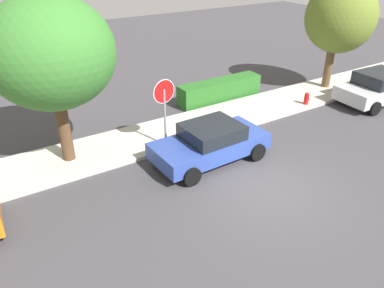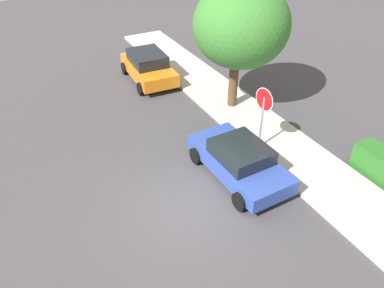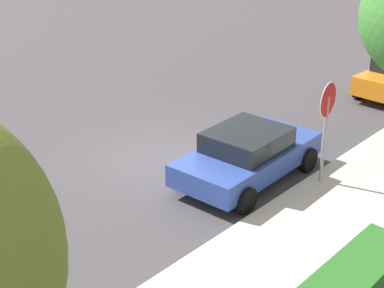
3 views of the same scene
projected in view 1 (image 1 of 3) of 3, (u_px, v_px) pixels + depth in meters
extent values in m
plane|color=#423F44|center=(266.00, 188.00, 11.90)|extent=(60.00, 60.00, 0.00)
cube|color=beige|center=(186.00, 128.00, 15.53)|extent=(32.00, 2.58, 0.14)
cylinder|color=gray|center=(165.00, 120.00, 13.61)|extent=(0.08, 0.08, 2.36)
cylinder|color=white|center=(164.00, 92.00, 13.08)|extent=(0.88, 0.10, 0.89)
cylinder|color=red|center=(164.00, 92.00, 13.08)|extent=(0.83, 0.11, 0.83)
cube|color=#2D479E|center=(210.00, 145.00, 13.14)|extent=(4.17, 1.98, 0.56)
cube|color=black|center=(212.00, 131.00, 12.92)|extent=(1.97, 1.70, 0.50)
cylinder|color=black|center=(192.00, 176.00, 11.91)|extent=(0.65, 0.24, 0.64)
cylinder|color=black|center=(162.00, 152.00, 13.27)|extent=(0.65, 0.24, 0.64)
cylinder|color=black|center=(257.00, 152.00, 13.27)|extent=(0.65, 0.24, 0.64)
cylinder|color=black|center=(225.00, 132.00, 14.64)|extent=(0.65, 0.24, 0.64)
cube|color=silver|center=(380.00, 90.00, 17.92)|extent=(4.50, 2.12, 0.64)
cube|color=black|center=(381.00, 78.00, 17.56)|extent=(2.21, 1.77, 0.58)
cylinder|color=black|center=(381.00, 85.00, 19.43)|extent=(0.65, 0.25, 0.64)
cylinder|color=black|center=(341.00, 95.00, 18.15)|extent=(0.65, 0.25, 0.64)
cylinder|color=black|center=(375.00, 108.00, 16.70)|extent=(0.65, 0.25, 0.64)
cylinder|color=#513823|center=(64.00, 128.00, 12.66)|extent=(0.42, 0.42, 2.70)
ellipsoid|color=#387A2D|center=(50.00, 53.00, 11.60)|extent=(4.06, 4.06, 3.58)
cylinder|color=brown|center=(328.00, 67.00, 19.27)|extent=(0.40, 0.40, 2.32)
ellipsoid|color=olive|center=(341.00, 17.00, 18.05)|extent=(3.38, 3.38, 3.44)
cylinder|color=red|center=(306.00, 101.00, 17.55)|extent=(0.22, 0.22, 0.55)
sphere|color=red|center=(307.00, 95.00, 17.39)|extent=(0.21, 0.21, 0.21)
cylinder|color=red|center=(308.00, 100.00, 17.59)|extent=(0.08, 0.09, 0.09)
cube|color=#286623|center=(220.00, 90.00, 18.19)|extent=(4.37, 0.89, 1.01)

